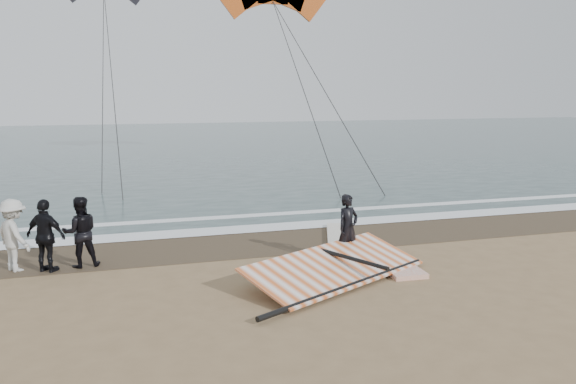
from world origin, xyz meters
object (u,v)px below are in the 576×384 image
man_main (348,228)px  board_white (388,260)px  board_cream (340,236)px  sail_rig (330,269)px

man_main → board_white: 1.20m
board_cream → sail_rig: bearing=-96.0°
man_main → board_white: size_ratio=0.59×
board_white → board_cream: 2.32m
board_white → board_cream: bearing=100.0°
board_white → board_cream: board_cream is taller
man_main → board_cream: 2.13m
board_white → sail_rig: sail_rig is taller
man_main → board_cream: (0.57, 1.92, -0.74)m
board_white → sail_rig: bearing=-155.4°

